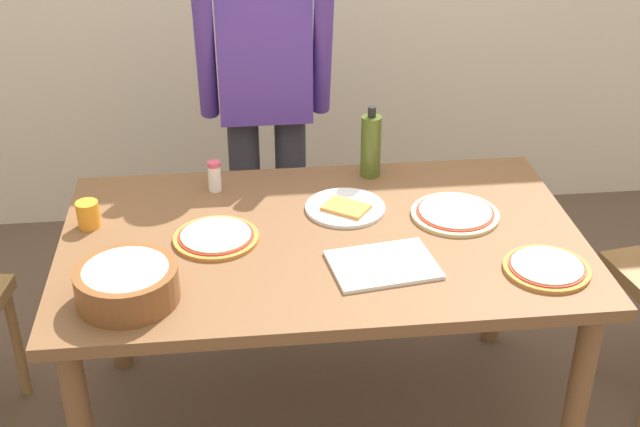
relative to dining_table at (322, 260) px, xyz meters
The scene contains 12 objects.
ground 0.67m from the dining_table, ahead, with size 8.00×8.00×0.00m, color brown.
dining_table is the anchor object (origin of this frame).
person_cook 0.81m from the dining_table, 99.62° to the left, with size 0.49×0.25×1.62m.
pizza_raw_on_board 0.46m from the dining_table, ahead, with size 0.28×0.28×0.02m.
pizza_cooked_on_tray 0.34m from the dining_table, behind, with size 0.26×0.26×0.02m.
pizza_second_cooked 0.68m from the dining_table, 23.18° to the right, with size 0.25×0.25×0.02m.
plate_with_slice 0.21m from the dining_table, 58.48° to the left, with size 0.26×0.26×0.02m.
popcorn_bowl 0.65m from the dining_table, 153.30° to the right, with size 0.28×0.28×0.11m.
olive_oil_bottle 0.49m from the dining_table, 61.53° to the left, with size 0.07×0.07×0.26m.
cup_orange 0.74m from the dining_table, 169.21° to the left, with size 0.07×0.07×0.09m, color orange.
salt_shaker 0.49m from the dining_table, 133.81° to the left, with size 0.04×0.04×0.11m.
cutting_board_white 0.27m from the dining_table, 51.11° to the right, with size 0.30×0.22×0.01m, color white.
Camera 1 is at (-0.25, -2.23, 2.10)m, focal length 47.71 mm.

